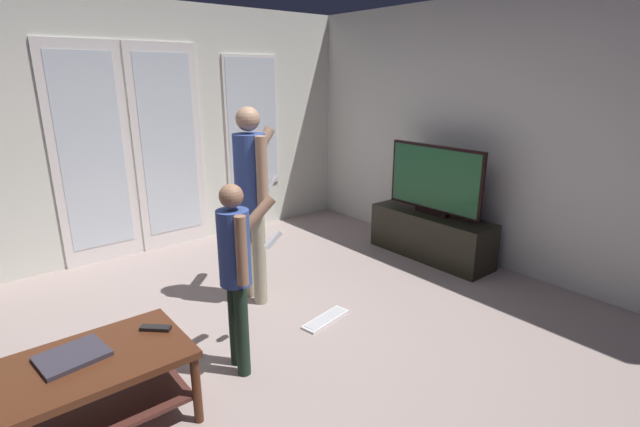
{
  "coord_description": "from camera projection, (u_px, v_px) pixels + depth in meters",
  "views": [
    {
      "loc": [
        -1.28,
        -2.31,
        1.83
      ],
      "look_at": [
        0.74,
        0.17,
        0.87
      ],
      "focal_mm": 25.95,
      "sensor_mm": 36.0,
      "label": 1
    }
  ],
  "objects": [
    {
      "name": "person_adult",
      "position": [
        252.0,
        189.0,
        3.67
      ],
      "size": [
        0.49,
        0.44,
        1.6
      ],
      "color": "tan",
      "rests_on": "ground_plane"
    },
    {
      "name": "loose_keyboard",
      "position": [
        326.0,
        319.0,
        3.58
      ],
      "size": [
        0.46,
        0.21,
        0.02
      ],
      "color": "white",
      "rests_on": "ground_plane"
    },
    {
      "name": "laptop_closed",
      "position": [
        72.0,
        356.0,
        2.35
      ],
      "size": [
        0.35,
        0.29,
        0.02
      ],
      "primitive_type": "cube",
      "rotation": [
        0.0,
        0.0,
        0.14
      ],
      "color": "#35313D",
      "rests_on": "coffee_table"
    },
    {
      "name": "ground_plane",
      "position": [
        248.0,
        368.0,
        3.02
      ],
      "size": [
        5.68,
        5.12,
        0.02
      ],
      "primitive_type": "cube",
      "color": "#A4918B"
    },
    {
      "name": "coffee_table",
      "position": [
        77.0,
        385.0,
        2.34
      ],
      "size": [
        1.1,
        0.59,
        0.45
      ],
      "color": "#502715",
      "rests_on": "ground_plane"
    },
    {
      "name": "wall_back_with_doors",
      "position": [
        117.0,
        135.0,
        4.57
      ],
      "size": [
        5.68,
        0.09,
        2.57
      ],
      "color": "silver",
      "rests_on": "ground_plane"
    },
    {
      "name": "flat_screen_tv",
      "position": [
        434.0,
        180.0,
        4.6
      ],
      "size": [
        0.08,
        1.09,
        0.7
      ],
      "color": "black",
      "rests_on": "tv_stand"
    },
    {
      "name": "person_child",
      "position": [
        237.0,
        263.0,
        2.8
      ],
      "size": [
        0.49,
        0.33,
        1.23
      ],
      "color": "#1C2D21",
      "rests_on": "ground_plane"
    },
    {
      "name": "tv_stand",
      "position": [
        431.0,
        235.0,
        4.77
      ],
      "size": [
        0.41,
        1.31,
        0.47
      ],
      "color": "black",
      "rests_on": "ground_plane"
    },
    {
      "name": "wall_right_plain",
      "position": [
        501.0,
        136.0,
        4.35
      ],
      "size": [
        0.06,
        5.12,
        2.54
      ],
      "color": "silver",
      "rests_on": "ground_plane"
    },
    {
      "name": "tv_remote_black",
      "position": [
        156.0,
        328.0,
        2.61
      ],
      "size": [
        0.16,
        0.15,
        0.02
      ],
      "primitive_type": "cube",
      "rotation": [
        0.0,
        0.0,
        -0.76
      ],
      "color": "black",
      "rests_on": "coffee_table"
    }
  ]
}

